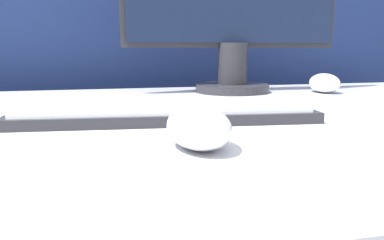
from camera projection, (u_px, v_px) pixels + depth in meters
The scene contains 4 objects.
partition_panel at pixel (141, 106), 1.19m from camera, with size 5.00×0.03×1.40m.
computer_mouse_near at pixel (198, 127), 0.41m from camera, with size 0.08×0.11×0.05m.
keyboard at pixel (165, 112), 0.58m from camera, with size 0.47×0.18×0.02m.
computer_mouse_far at pixel (324, 83), 0.93m from camera, with size 0.07×0.10×0.05m.
Camera 1 is at (-0.11, -0.61, 0.88)m, focal length 35.00 mm.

